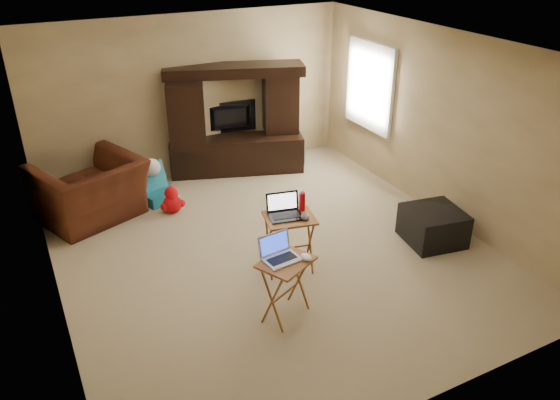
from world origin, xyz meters
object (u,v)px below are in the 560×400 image
plush_toy (172,199)px  tray_table_right (289,244)px  laptop_left (282,250)px  water_bottle (302,202)px  push_toy (288,155)px  laptop_right (286,208)px  mouse_right (305,217)px  entertainment_center (236,120)px  ottoman (433,226)px  child_rocker (155,184)px  tray_table_left (286,289)px  television (231,119)px  recliner (90,191)px  mouse_left (306,257)px

plush_toy → tray_table_right: bearing=-68.9°
laptop_left → water_bottle: (0.65, 0.76, 0.03)m
push_toy → laptop_right: bearing=-116.3°
mouse_right → water_bottle: (0.07, 0.20, 0.08)m
entertainment_center → ottoman: 3.51m
mouse_right → child_rocker: bearing=111.6°
tray_table_left → laptop_left: size_ratio=1.91×
entertainment_center → mouse_right: entertainment_center is taller
television → laptop_right: 3.19m
recliner → laptop_right: bearing=105.5°
entertainment_center → laptop_right: size_ratio=5.67×
push_toy → mouse_left: (-1.67, -3.52, 0.52)m
television → tray_table_left: television is taller
laptop_left → mouse_right: (0.58, 0.56, -0.05)m
entertainment_center → tray_table_left: (-1.02, -3.65, -0.53)m
recliner → water_bottle: size_ratio=5.85×
entertainment_center → child_rocker: size_ratio=3.83×
push_toy → tray_table_left: tray_table_left is taller
television → water_bottle: television is taller
child_rocker → mouse_right: mouse_right is taller
laptop_left → push_toy: bearing=54.2°
plush_toy → tray_table_left: tray_table_left is taller
entertainment_center → water_bottle: (-0.40, -2.85, -0.04)m
recliner → mouse_left: 3.52m
tray_table_left → mouse_right: mouse_right is taller
recliner → ottoman: recliner is taller
mouse_left → push_toy: bearing=64.6°
tray_table_left → tray_table_right: bearing=33.2°
plush_toy → tray_table_left: (0.36, -2.74, 0.14)m
laptop_left → mouse_right: 0.81m
laptop_right → plush_toy: bearing=122.2°
child_rocker → tray_table_left: tray_table_left is taller
tray_table_right → mouse_left: 0.89m
plush_toy → laptop_left: size_ratio=1.13×
entertainment_center → recliner: 2.51m
recliner → plush_toy: (1.02, -0.33, -0.22)m
entertainment_center → water_bottle: 2.88m
laptop_left → mouse_right: size_ratio=2.43×
plush_toy → recliner: bearing=161.9°
television → mouse_right: size_ratio=6.07×
child_rocker → laptop_left: laptop_left is taller
television → mouse_left: bearing=85.4°
entertainment_center → water_bottle: entertainment_center is taller
recliner → mouse_left: bearing=95.1°
laptop_right → mouse_left: 0.84m
television → mouse_right: (-0.47, -3.26, -0.09)m
recliner → mouse_right: 3.16m
ottoman → tray_table_left: size_ratio=1.00×
television → ottoman: television is taller
laptop_left → recliner: bearing=107.1°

